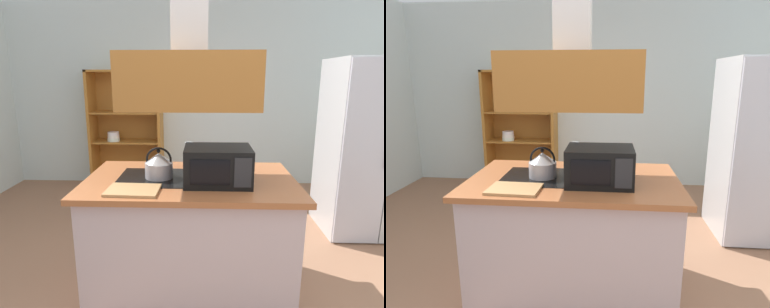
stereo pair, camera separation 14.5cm
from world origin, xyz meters
TOP-DOWN VIEW (x-y plane):
  - wall_back at (0.00, 3.00)m, footprint 6.00×0.12m
  - kitchen_island at (-0.12, 0.32)m, footprint 1.54×0.94m
  - range_hood at (-0.12, 0.32)m, footprint 0.90×0.70m
  - refrigerator at (1.72, 1.39)m, footprint 0.90×0.78m
  - dish_cabinet at (-1.17, 2.78)m, footprint 1.05×0.40m
  - kettle at (-0.35, 0.32)m, footprint 0.21×0.21m
  - cutting_board at (-0.48, 0.02)m, footprint 0.35×0.25m
  - microwave at (0.07, 0.21)m, footprint 0.46×0.35m
  - wine_glass_on_counter at (-0.14, 0.64)m, footprint 0.08×0.08m

SIDE VIEW (x-z plane):
  - kitchen_island at x=-0.12m, z-range 0.00..0.90m
  - dish_cabinet at x=-1.17m, z-range -0.10..1.63m
  - refrigerator at x=1.72m, z-range 0.00..1.82m
  - cutting_board at x=-0.48m, z-range 0.90..0.92m
  - kettle at x=-0.35m, z-range 0.88..1.11m
  - microwave at x=0.07m, z-range 0.90..1.16m
  - wine_glass_on_counter at x=-0.14m, z-range 0.95..1.16m
  - wall_back at x=0.00m, z-range 0.00..2.70m
  - range_hood at x=-0.12m, z-range 1.08..2.36m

